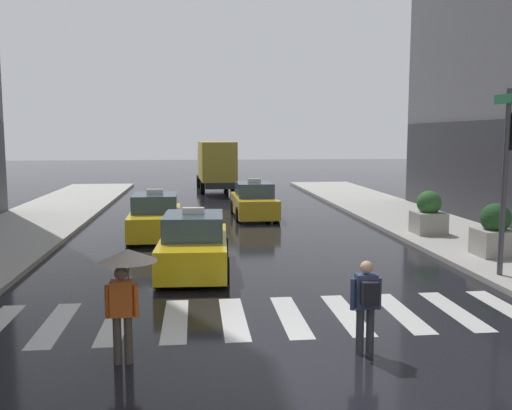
% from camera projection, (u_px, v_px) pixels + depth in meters
% --- Properties ---
extents(ground_plane, '(160.00, 160.00, 0.00)m').
position_uv_depth(ground_plane, '(285.00, 378.00, 8.84)').
color(ground_plane, black).
extents(crosswalk_markings, '(11.30, 2.80, 0.01)m').
position_uv_depth(crosswalk_markings, '(262.00, 317.00, 11.80)').
color(crosswalk_markings, silver).
rests_on(crosswalk_markings, ground).
extents(traffic_light_pole, '(0.44, 0.84, 4.80)m').
position_uv_depth(traffic_light_pole, '(510.00, 156.00, 14.40)').
color(traffic_light_pole, '#47474C').
rests_on(traffic_light_pole, curb_right).
extents(taxi_lead, '(2.08, 4.61, 1.80)m').
position_uv_depth(taxi_lead, '(194.00, 245.00, 15.75)').
color(taxi_lead, yellow).
rests_on(taxi_lead, ground).
extents(taxi_second, '(1.99, 4.57, 1.80)m').
position_uv_depth(taxi_second, '(155.00, 218.00, 21.06)').
color(taxi_second, yellow).
rests_on(taxi_second, ground).
extents(taxi_third, '(1.99, 4.57, 1.80)m').
position_uv_depth(taxi_third, '(254.00, 202.00, 26.10)').
color(taxi_third, gold).
rests_on(taxi_third, ground).
extents(box_truck, '(2.55, 7.62, 3.35)m').
position_uv_depth(box_truck, '(216.00, 164.00, 38.15)').
color(box_truck, '#2D2D2D').
rests_on(box_truck, ground).
extents(pedestrian_with_umbrella, '(0.96, 0.96, 1.94)m').
position_uv_depth(pedestrian_with_umbrella, '(126.00, 275.00, 9.23)').
color(pedestrian_with_umbrella, '#473D33').
rests_on(pedestrian_with_umbrella, ground).
extents(pedestrian_with_backpack, '(0.55, 0.43, 1.65)m').
position_uv_depth(pedestrian_with_backpack, '(366.00, 300.00, 9.68)').
color(pedestrian_with_backpack, '#333338').
rests_on(pedestrian_with_backpack, ground).
extents(planter_near_corner, '(1.10, 1.10, 1.60)m').
position_uv_depth(planter_near_corner, '(495.00, 232.00, 17.06)').
color(planter_near_corner, '#A8A399').
rests_on(planter_near_corner, curb_right).
extents(planter_mid_block, '(1.10, 1.10, 1.60)m').
position_uv_depth(planter_mid_block, '(429.00, 214.00, 20.91)').
color(planter_mid_block, '#A8A399').
rests_on(planter_mid_block, curb_right).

